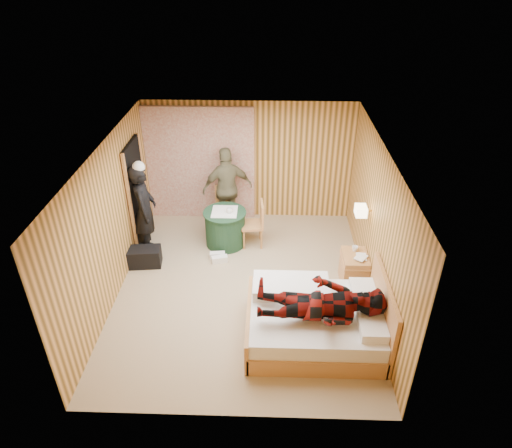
{
  "coord_description": "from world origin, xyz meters",
  "views": [
    {
      "loc": [
        0.41,
        -6.09,
        5.0
      ],
      "look_at": [
        0.2,
        0.38,
        1.05
      ],
      "focal_mm": 32.0,
      "sensor_mm": 36.0,
      "label": 1
    }
  ],
  "objects_px": {
    "bed": "(316,321)",
    "woman_standing": "(145,210)",
    "man_on_bed": "(322,297)",
    "wall_lamp": "(361,211)",
    "chair_near": "(256,221)",
    "man_at_table": "(227,188)",
    "duffel_bag": "(144,257)",
    "chair_far": "(227,203)",
    "round_table": "(225,228)",
    "nightstand": "(354,269)"
  },
  "relations": [
    {
      "from": "wall_lamp",
      "to": "man_at_table",
      "type": "xyz_separation_m",
      "value": [
        -2.35,
        1.59,
        -0.44
      ]
    },
    {
      "from": "wall_lamp",
      "to": "man_on_bed",
      "type": "xyz_separation_m",
      "value": [
        -0.77,
        -1.77,
        -0.35
      ]
    },
    {
      "from": "round_table",
      "to": "chair_near",
      "type": "distance_m",
      "value": 0.62
    },
    {
      "from": "wall_lamp",
      "to": "man_on_bed",
      "type": "distance_m",
      "value": 1.96
    },
    {
      "from": "chair_far",
      "to": "chair_near",
      "type": "relative_size",
      "value": 1.02
    },
    {
      "from": "bed",
      "to": "chair_near",
      "type": "relative_size",
      "value": 2.16
    },
    {
      "from": "bed",
      "to": "duffel_bag",
      "type": "bearing_deg",
      "value": 150.42
    },
    {
      "from": "bed",
      "to": "round_table",
      "type": "height_order",
      "value": "bed"
    },
    {
      "from": "woman_standing",
      "to": "round_table",
      "type": "bearing_deg",
      "value": -87.23
    },
    {
      "from": "nightstand",
      "to": "man_on_bed",
      "type": "bearing_deg",
      "value": -115.64
    },
    {
      "from": "wall_lamp",
      "to": "round_table",
      "type": "bearing_deg",
      "value": 159.02
    },
    {
      "from": "duffel_bag",
      "to": "chair_far",
      "type": "bearing_deg",
      "value": 38.82
    },
    {
      "from": "wall_lamp",
      "to": "man_at_table",
      "type": "relative_size",
      "value": 0.15
    },
    {
      "from": "man_at_table",
      "to": "man_on_bed",
      "type": "height_order",
      "value": "man_on_bed"
    },
    {
      "from": "bed",
      "to": "duffel_bag",
      "type": "xyz_separation_m",
      "value": [
        -2.98,
        1.69,
        -0.13
      ]
    },
    {
      "from": "chair_near",
      "to": "bed",
      "type": "bearing_deg",
      "value": 16.25
    },
    {
      "from": "wall_lamp",
      "to": "bed",
      "type": "height_order",
      "value": "wall_lamp"
    },
    {
      "from": "duffel_bag",
      "to": "round_table",
      "type": "bearing_deg",
      "value": 21.63
    },
    {
      "from": "chair_near",
      "to": "woman_standing",
      "type": "relative_size",
      "value": 0.51
    },
    {
      "from": "nightstand",
      "to": "woman_standing",
      "type": "height_order",
      "value": "woman_standing"
    },
    {
      "from": "chair_far",
      "to": "woman_standing",
      "type": "relative_size",
      "value": 0.52
    },
    {
      "from": "chair_far",
      "to": "man_on_bed",
      "type": "height_order",
      "value": "man_on_bed"
    },
    {
      "from": "round_table",
      "to": "chair_far",
      "type": "height_order",
      "value": "chair_far"
    },
    {
      "from": "bed",
      "to": "woman_standing",
      "type": "height_order",
      "value": "woman_standing"
    },
    {
      "from": "man_on_bed",
      "to": "woman_standing",
      "type": "bearing_deg",
      "value": 141.63
    },
    {
      "from": "bed",
      "to": "chair_near",
      "type": "distance_m",
      "value": 2.63
    },
    {
      "from": "round_table",
      "to": "chair_far",
      "type": "distance_m",
      "value": 0.67
    },
    {
      "from": "wall_lamp",
      "to": "chair_far",
      "type": "xyz_separation_m",
      "value": [
        -2.37,
        1.55,
        -0.76
      ]
    },
    {
      "from": "wall_lamp",
      "to": "nightstand",
      "type": "distance_m",
      "value": 1.03
    },
    {
      "from": "round_table",
      "to": "chair_near",
      "type": "xyz_separation_m",
      "value": [
        0.6,
        0.0,
        0.16
      ]
    },
    {
      "from": "chair_far",
      "to": "duffel_bag",
      "type": "bearing_deg",
      "value": -152.39
    },
    {
      "from": "chair_far",
      "to": "duffel_bag",
      "type": "xyz_separation_m",
      "value": [
        -1.4,
        -1.4,
        -0.36
      ]
    },
    {
      "from": "chair_near",
      "to": "woman_standing",
      "type": "distance_m",
      "value": 2.08
    },
    {
      "from": "chair_near",
      "to": "wall_lamp",
      "type": "bearing_deg",
      "value": 57.69
    },
    {
      "from": "bed",
      "to": "nightstand",
      "type": "distance_m",
      "value": 1.5
    },
    {
      "from": "nightstand",
      "to": "man_at_table",
      "type": "bearing_deg",
      "value": 141.47
    },
    {
      "from": "round_table",
      "to": "man_on_bed",
      "type": "bearing_deg",
      "value": -59.48
    },
    {
      "from": "chair_far",
      "to": "man_on_bed",
      "type": "relative_size",
      "value": 0.53
    },
    {
      "from": "chair_near",
      "to": "duffel_bag",
      "type": "relative_size",
      "value": 1.47
    },
    {
      "from": "chair_near",
      "to": "woman_standing",
      "type": "xyz_separation_m",
      "value": [
        -2.03,
        -0.3,
        0.36
      ]
    },
    {
      "from": "round_table",
      "to": "duffel_bag",
      "type": "relative_size",
      "value": 1.32
    },
    {
      "from": "wall_lamp",
      "to": "duffel_bag",
      "type": "distance_m",
      "value": 3.94
    },
    {
      "from": "nightstand",
      "to": "man_on_bed",
      "type": "height_order",
      "value": "man_on_bed"
    },
    {
      "from": "chair_near",
      "to": "woman_standing",
      "type": "bearing_deg",
      "value": -86.66
    },
    {
      "from": "chair_far",
      "to": "woman_standing",
      "type": "xyz_separation_m",
      "value": [
        -1.4,
        -0.94,
        0.35
      ]
    },
    {
      "from": "chair_near",
      "to": "man_at_table",
      "type": "height_order",
      "value": "man_at_table"
    },
    {
      "from": "woman_standing",
      "to": "man_at_table",
      "type": "bearing_deg",
      "value": -64.39
    },
    {
      "from": "man_at_table",
      "to": "wall_lamp",
      "type": "bearing_deg",
      "value": 128.33
    },
    {
      "from": "chair_far",
      "to": "chair_near",
      "type": "xyz_separation_m",
      "value": [
        0.63,
        -0.65,
        -0.01
      ]
    },
    {
      "from": "duffel_bag",
      "to": "man_at_table",
      "type": "distance_m",
      "value": 2.14
    }
  ]
}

